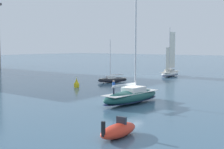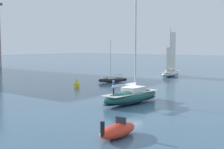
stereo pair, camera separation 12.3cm
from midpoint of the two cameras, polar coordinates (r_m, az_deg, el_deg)
ground_plane at (r=38.34m, az=3.64°, el=-5.28°), size 400.00×400.00×0.00m
sailboat_main at (r=38.20m, az=3.66°, el=-3.93°), size 9.90×3.41×13.38m
sailboat_moored_near_marina at (r=72.94m, az=10.71°, el=0.36°), size 8.34×2.99×11.23m
sailboat_moored_mid_channel at (r=59.93m, az=0.20°, el=-0.93°), size 5.92×4.57×8.19m
motor_tender at (r=24.38m, az=1.21°, el=-10.16°), size 4.27×1.91×1.60m
channel_buoy at (r=53.23m, az=-6.38°, el=-1.64°), size 0.90×0.90×1.66m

